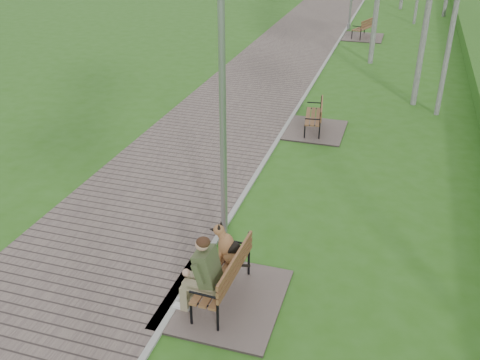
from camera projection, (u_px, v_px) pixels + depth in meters
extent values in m
plane|color=#2D6017|center=(202.00, 263.00, 9.17)|extent=(120.00, 120.00, 0.00)
cube|color=#60514E|center=(318.00, 18.00, 27.76)|extent=(3.50, 67.00, 0.04)
cube|color=#999993|center=(352.00, 20.00, 27.30)|extent=(0.10, 67.00, 0.05)
cube|color=#60514E|center=(224.00, 299.00, 8.34)|extent=(1.78, 1.97, 0.04)
cube|color=brown|center=(221.00, 276.00, 8.15)|extent=(0.50, 1.50, 0.04)
cube|color=brown|center=(235.00, 265.00, 7.96)|extent=(0.10, 1.48, 0.33)
cube|color=#60514E|center=(314.00, 130.00, 14.38)|extent=(1.60, 1.78, 0.04)
cube|color=brown|center=(313.00, 117.00, 14.21)|extent=(0.59, 1.38, 0.04)
cube|color=brown|center=(322.00, 108.00, 14.07)|extent=(0.23, 1.33, 0.29)
cube|color=#60514E|center=(363.00, 37.00, 23.90)|extent=(1.71, 1.90, 0.04)
cube|color=brown|center=(363.00, 28.00, 23.73)|extent=(0.86, 1.49, 0.04)
cube|color=brown|center=(368.00, 23.00, 23.49)|extent=(0.49, 1.37, 0.31)
cylinder|color=#989BA0|center=(225.00, 248.00, 9.36)|extent=(0.18, 0.18, 0.26)
cylinder|color=#989BA0|center=(223.00, 139.00, 8.39)|extent=(0.11, 0.11, 4.40)
cylinder|color=#989BA0|center=(349.00, 27.00, 25.38)|extent=(0.17, 0.17, 0.26)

